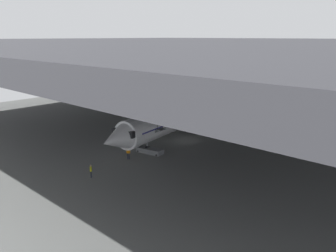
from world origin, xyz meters
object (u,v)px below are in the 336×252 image
object	(u,v)px
airplane_main	(184,114)
crew_worker_by_stairs	(128,152)
boarding_stairs	(150,148)
crew_worker_near_nose	(91,170)
airplane_distant	(175,87)
baggage_tug	(239,124)

from	to	relation	value
airplane_main	crew_worker_by_stairs	xyz separation A→B (m)	(2.30, -14.38, -2.58)
boarding_stairs	crew_worker_near_nose	bearing A→B (deg)	-83.57
crew_worker_near_nose	airplane_main	bearing A→B (deg)	100.09
airplane_main	crew_worker_by_stairs	world-z (taller)	airplane_main
boarding_stairs	crew_worker_near_nose	distance (m)	11.14
airplane_distant	baggage_tug	world-z (taller)	airplane_distant
airplane_main	boarding_stairs	world-z (taller)	airplane_main
crew_worker_near_nose	airplane_distant	distance (m)	53.53
baggage_tug	crew_worker_near_nose	bearing A→B (deg)	-90.40
crew_worker_by_stairs	airplane_distant	bearing A→B (deg)	124.06
boarding_stairs	baggage_tug	size ratio (longest dim) A/B	2.11
crew_worker_near_nose	baggage_tug	distance (m)	32.70
airplane_distant	airplane_main	bearing A→B (deg)	-45.50
airplane_distant	crew_worker_by_stairs	bearing A→B (deg)	-55.94
boarding_stairs	crew_worker_by_stairs	xyz separation A→B (m)	(-0.29, -3.89, 0.25)
crew_worker_near_nose	crew_worker_by_stairs	xyz separation A→B (m)	(-1.54, 7.18, 0.08)
airplane_main	baggage_tug	xyz separation A→B (m)	(4.06, 11.13, -3.05)
airplane_main	crew_worker_near_nose	xyz separation A→B (m)	(3.84, -21.56, -2.66)
airplane_main	airplane_distant	world-z (taller)	airplane_main
crew_worker_near_nose	crew_worker_by_stairs	distance (m)	7.34
crew_worker_near_nose	crew_worker_by_stairs	bearing A→B (deg)	102.09
crew_worker_by_stairs	airplane_distant	size ratio (longest dim) A/B	0.05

